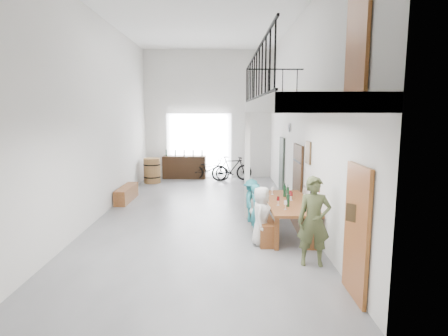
{
  "coord_description": "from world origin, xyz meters",
  "views": [
    {
      "loc": [
        0.64,
        -10.43,
        2.9
      ],
      "look_at": [
        0.67,
        -0.5,
        1.39
      ],
      "focal_mm": 30.0,
      "sensor_mm": 36.0,
      "label": 1
    }
  ],
  "objects_px": {
    "tasting_table": "(289,205)",
    "oak_barrel": "(152,171)",
    "host_standing": "(314,221)",
    "bench_inner": "(262,223)",
    "side_bench": "(127,194)",
    "bicycle_near": "(209,169)",
    "serving_counter": "(184,167)"
  },
  "relations": [
    {
      "from": "tasting_table",
      "to": "side_bench",
      "type": "relative_size",
      "value": 1.51
    },
    {
      "from": "host_standing",
      "to": "tasting_table",
      "type": "bearing_deg",
      "value": 100.63
    },
    {
      "from": "bench_inner",
      "to": "side_bench",
      "type": "distance_m",
      "value": 5.23
    },
    {
      "from": "side_bench",
      "to": "serving_counter",
      "type": "height_order",
      "value": "serving_counter"
    },
    {
      "from": "oak_barrel",
      "to": "serving_counter",
      "type": "distance_m",
      "value": 1.6
    },
    {
      "from": "bench_inner",
      "to": "serving_counter",
      "type": "bearing_deg",
      "value": 107.49
    },
    {
      "from": "tasting_table",
      "to": "oak_barrel",
      "type": "bearing_deg",
      "value": 124.53
    },
    {
      "from": "tasting_table",
      "to": "oak_barrel",
      "type": "relative_size",
      "value": 2.5
    },
    {
      "from": "bench_inner",
      "to": "oak_barrel",
      "type": "relative_size",
      "value": 2.14
    },
    {
      "from": "bench_inner",
      "to": "bicycle_near",
      "type": "xyz_separation_m",
      "value": [
        -1.51,
        7.04,
        0.21
      ]
    },
    {
      "from": "side_bench",
      "to": "oak_barrel",
      "type": "relative_size",
      "value": 1.65
    },
    {
      "from": "oak_barrel",
      "to": "bicycle_near",
      "type": "xyz_separation_m",
      "value": [
        2.31,
        0.65,
        -0.04
      ]
    },
    {
      "from": "bench_inner",
      "to": "serving_counter",
      "type": "xyz_separation_m",
      "value": [
        -2.6,
        7.43,
        0.24
      ]
    },
    {
      "from": "tasting_table",
      "to": "bicycle_near",
      "type": "relative_size",
      "value": 1.43
    },
    {
      "from": "side_bench",
      "to": "bench_inner",
      "type": "bearing_deg",
      "value": -38.83
    },
    {
      "from": "oak_barrel",
      "to": "host_standing",
      "type": "height_order",
      "value": "host_standing"
    },
    {
      "from": "bicycle_near",
      "to": "host_standing",
      "type": "bearing_deg",
      "value": -147.66
    },
    {
      "from": "tasting_table",
      "to": "side_bench",
      "type": "xyz_separation_m",
      "value": [
        -4.7,
        3.32,
        -0.47
      ]
    },
    {
      "from": "serving_counter",
      "to": "bicycle_near",
      "type": "height_order",
      "value": "serving_counter"
    },
    {
      "from": "oak_barrel",
      "to": "bicycle_near",
      "type": "height_order",
      "value": "oak_barrel"
    },
    {
      "from": "tasting_table",
      "to": "bench_inner",
      "type": "distance_m",
      "value": 0.77
    },
    {
      "from": "serving_counter",
      "to": "host_standing",
      "type": "bearing_deg",
      "value": -67.8
    },
    {
      "from": "bench_inner",
      "to": "side_bench",
      "type": "relative_size",
      "value": 1.3
    },
    {
      "from": "side_bench",
      "to": "oak_barrel",
      "type": "bearing_deg",
      "value": 85.23
    },
    {
      "from": "bicycle_near",
      "to": "oak_barrel",
      "type": "bearing_deg",
      "value": 123.79
    },
    {
      "from": "oak_barrel",
      "to": "bench_inner",
      "type": "bearing_deg",
      "value": -59.15
    },
    {
      "from": "oak_barrel",
      "to": "serving_counter",
      "type": "xyz_separation_m",
      "value": [
        1.21,
        1.04,
        -0.02
      ]
    },
    {
      "from": "tasting_table",
      "to": "host_standing",
      "type": "relative_size",
      "value": 1.48
    },
    {
      "from": "side_bench",
      "to": "host_standing",
      "type": "relative_size",
      "value": 0.98
    },
    {
      "from": "oak_barrel",
      "to": "bicycle_near",
      "type": "bearing_deg",
      "value": 15.77
    },
    {
      "from": "serving_counter",
      "to": "host_standing",
      "type": "distance_m",
      "value": 9.91
    },
    {
      "from": "serving_counter",
      "to": "tasting_table",
      "type": "bearing_deg",
      "value": -64.38
    }
  ]
}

